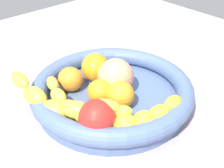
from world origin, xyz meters
TOP-DOWN VIEW (x-y plane):
  - kitchen_counter at (0.00, 0.00)cm, footprint 120.00×120.00cm
  - fruit_bowl at (0.00, 0.00)cm, footprint 33.11×33.11cm
  - banana_draped_left at (10.25, -4.22)cm, footprint 11.41×18.84cm
  - banana_draped_right at (-1.66, -12.29)cm, footprint 23.33×11.14cm
  - banana_arching_top at (1.10, -9.23)cm, footprint 20.05×8.84cm
  - orange_front at (-0.02, -3.14)cm, footprint 5.08×5.08cm
  - orange_mid_left at (3.73, -1.22)cm, footprint 5.56×5.56cm
  - orange_mid_right at (-7.29, 1.70)cm, footprint 6.22×6.22cm
  - orange_rear at (-7.64, -4.80)cm, footprint 5.26×5.26cm
  - peach_blush at (-0.68, 1.56)cm, footprint 7.57×7.57cm
  - tomato_red at (6.67, -9.46)cm, footprint 6.63×6.63cm

SIDE VIEW (x-z plane):
  - kitchen_counter at x=0.00cm, z-range 0.00..3.00cm
  - fruit_bowl at x=0.00cm, z-range 3.10..8.60cm
  - orange_front at x=-0.02cm, z-range 4.89..9.96cm
  - banana_draped_left at x=10.25cm, z-range 5.44..9.55cm
  - orange_rear at x=-7.64cm, z-range 4.89..10.15cm
  - banana_arching_top at x=1.10cm, z-range 5.47..9.86cm
  - orange_mid_left at x=3.73cm, z-range 4.89..10.45cm
  - orange_mid_right at x=-7.29cm, z-range 4.89..11.11cm
  - tomato_red at x=6.67cm, z-range 4.89..11.52cm
  - banana_draped_right at x=-1.66cm, z-range 5.17..11.50cm
  - peach_blush at x=-0.68cm, z-range 4.89..12.45cm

